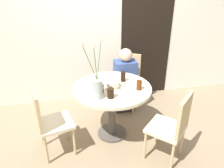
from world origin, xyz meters
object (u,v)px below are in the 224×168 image
at_px(chair_far_back, 48,119).
at_px(flower_vase, 97,86).
at_px(birthday_cake, 111,84).
at_px(drink_glass_2, 101,88).
at_px(drink_glass_0, 123,77).
at_px(drink_glass_1, 111,93).
at_px(person_boy, 125,83).
at_px(side_plate, 89,88).
at_px(chair_left_flank, 127,78).
at_px(drink_glass_3, 139,85).
at_px(chair_right_flank, 173,125).

distance_m(chair_far_back, flower_vase, 0.72).
bearing_deg(birthday_cake, drink_glass_2, -142.42).
xyz_separation_m(flower_vase, drink_glass_0, (0.41, 0.38, -0.09)).
xyz_separation_m(drink_glass_1, person_boy, (0.41, 0.87, -0.32)).
bearing_deg(side_plate, drink_glass_1, -51.35).
height_order(drink_glass_2, person_boy, person_boy).
bearing_deg(drink_glass_2, chair_left_flank, 56.19).
bearing_deg(flower_vase, drink_glass_1, -8.81).
xyz_separation_m(chair_left_flank, chair_far_back, (-1.24, -0.94, 0.00)).
bearing_deg(drink_glass_3, drink_glass_1, -161.43).
bearing_deg(drink_glass_2, drink_glass_0, 36.61).
bearing_deg(chair_right_flank, drink_glass_2, -77.41).
height_order(chair_far_back, drink_glass_0, chair_far_back).
bearing_deg(side_plate, chair_far_back, -157.27).
distance_m(chair_far_back, drink_glass_1, 0.81).
relative_size(chair_left_flank, side_plate, 4.90).
distance_m(side_plate, drink_glass_3, 0.64).
bearing_deg(drink_glass_3, birthday_cake, 157.20).
relative_size(side_plate, drink_glass_0, 1.38).
relative_size(drink_glass_0, person_boy, 0.13).
height_order(birthday_cake, flower_vase, flower_vase).
height_order(chair_left_flank, drink_glass_3, chair_left_flank).
bearing_deg(person_boy, side_plate, -137.51).
distance_m(birthday_cake, drink_glass_1, 0.28).
height_order(chair_left_flank, side_plate, chair_left_flank).
distance_m(chair_right_flank, birthday_cake, 0.90).
relative_size(chair_far_back, birthday_cake, 4.24).
height_order(flower_vase, person_boy, flower_vase).
bearing_deg(birthday_cake, drink_glass_1, -102.81).
bearing_deg(flower_vase, chair_right_flank, -23.70).
bearing_deg(flower_vase, birthday_cake, 48.49).
bearing_deg(chair_left_flank, person_boy, -90.00).
distance_m(chair_right_flank, drink_glass_0, 0.90).
bearing_deg(birthday_cake, chair_right_flank, -45.05).
bearing_deg(side_plate, birthday_cake, -3.68).
relative_size(side_plate, person_boy, 0.17).
height_order(birthday_cake, drink_glass_0, drink_glass_0).
height_order(side_plate, drink_glass_0, drink_glass_0).
bearing_deg(flower_vase, chair_far_back, 175.70).
xyz_separation_m(chair_left_flank, drink_glass_1, (-0.49, -1.01, 0.31)).
relative_size(chair_far_back, drink_glass_0, 6.76).
relative_size(chair_far_back, flower_vase, 1.30).
height_order(chair_far_back, chair_right_flank, same).
bearing_deg(chair_far_back, drink_glass_2, -96.46).
xyz_separation_m(chair_right_flank, drink_glass_1, (-0.66, 0.34, 0.31)).
relative_size(chair_left_flank, drink_glass_2, 8.33).
bearing_deg(drink_glass_2, chair_far_back, -172.62).
relative_size(birthday_cake, drink_glass_2, 1.96).
bearing_deg(side_plate, person_boy, 42.49).
xyz_separation_m(chair_far_back, drink_glass_2, (0.66, 0.09, 0.30)).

